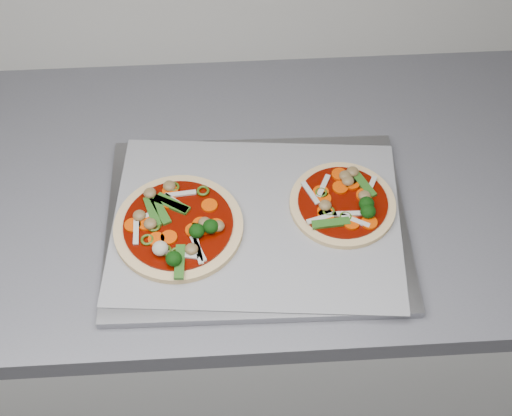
{
  "coord_description": "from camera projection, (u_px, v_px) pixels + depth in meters",
  "views": [
    {
      "loc": [
        -0.48,
        0.57,
        1.8
      ],
      "look_at": [
        -0.44,
        1.23,
        0.93
      ],
      "focal_mm": 50.0,
      "sensor_mm": 36.0,
      "label": 1
    }
  ],
  "objects": [
    {
      "name": "base_cabinet",
      "position": [
        457.0,
        311.0,
        1.55
      ],
      "size": [
        3.6,
        0.6,
        0.86
      ],
      "primitive_type": "cube",
      "color": "silver",
      "rests_on": "ground"
    },
    {
      "name": "pizza_left",
      "position": [
        178.0,
        226.0,
        1.08
      ],
      "size": [
        0.23,
        0.23,
        0.03
      ],
      "rotation": [
        0.0,
        0.0,
        0.18
      ],
      "color": "#EEC884",
      "rests_on": "parchment"
    },
    {
      "name": "baking_tray",
      "position": [
        257.0,
        223.0,
        1.1
      ],
      "size": [
        0.47,
        0.35,
        0.02
      ],
      "primitive_type": "cube",
      "rotation": [
        0.0,
        0.0,
        -0.02
      ],
      "color": "gray",
      "rests_on": "countertop"
    },
    {
      "name": "pizza_right",
      "position": [
        344.0,
        202.0,
        1.11
      ],
      "size": [
        0.2,
        0.2,
        0.03
      ],
      "rotation": [
        0.0,
        0.0,
        -0.28
      ],
      "color": "#EEC884",
      "rests_on": "parchment"
    },
    {
      "name": "parchment",
      "position": [
        257.0,
        220.0,
        1.1
      ],
      "size": [
        0.47,
        0.36,
        0.0
      ],
      "primitive_type": "cube",
      "rotation": [
        0.0,
        0.0,
        -0.09
      ],
      "color": "#95959A",
      "rests_on": "baking_tray"
    }
  ]
}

